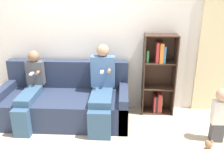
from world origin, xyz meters
TOP-DOWN VIEW (x-y plane):
  - ground_plane at (0.00, 0.00)m, footprint 14.00×14.00m
  - back_wall at (0.00, 1.08)m, footprint 10.00×0.06m
  - curtain_panel at (2.42, 1.03)m, footprint 0.82×0.04m
  - couch at (-0.25, 0.58)m, footprint 2.13×0.95m
  - adult_seated at (0.39, 0.48)m, footprint 0.40×0.90m
  - child_seated at (-0.78, 0.45)m, footprint 0.29×0.91m
  - toddler_standing at (2.10, 0.04)m, footprint 0.21×0.19m
  - bookshelf at (1.34, 0.91)m, footprint 0.55×0.31m

SIDE VIEW (x-z plane):
  - ground_plane at x=0.00m, z-range 0.00..0.00m
  - couch at x=-0.25m, z-range -0.17..0.76m
  - toddler_standing at x=2.10m, z-range 0.04..0.86m
  - child_seated at x=-0.78m, z-range 0.01..1.15m
  - adult_seated at x=0.39m, z-range 0.01..1.28m
  - bookshelf at x=1.34m, z-range -0.03..1.38m
  - curtain_panel at x=2.42m, z-range 0.00..2.18m
  - back_wall at x=0.00m, z-range 0.00..2.55m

